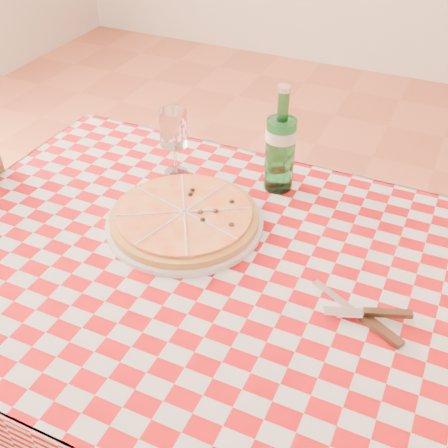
% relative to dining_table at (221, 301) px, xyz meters
% --- Properties ---
extents(dining_table, '(1.20, 0.80, 0.75)m').
position_rel_dining_table_xyz_m(dining_table, '(0.00, 0.00, 0.00)').
color(dining_table, brown).
rests_on(dining_table, ground).
extents(tablecloth, '(1.30, 0.90, 0.01)m').
position_rel_dining_table_xyz_m(tablecloth, '(0.00, 0.00, 0.09)').
color(tablecloth, '#9A090D').
rests_on(tablecloth, dining_table).
extents(pizza_plate, '(0.42, 0.42, 0.04)m').
position_rel_dining_table_xyz_m(pizza_plate, '(-0.13, 0.09, 0.12)').
color(pizza_plate, '#D08C45').
rests_on(pizza_plate, tablecloth).
extents(water_bottle, '(0.09, 0.09, 0.26)m').
position_rel_dining_table_xyz_m(water_bottle, '(0.00, 0.32, 0.23)').
color(water_bottle, '#1B6C2D').
rests_on(water_bottle, tablecloth).
extents(wine_glass, '(0.07, 0.07, 0.17)m').
position_rel_dining_table_xyz_m(wine_glass, '(-0.25, 0.27, 0.18)').
color(wine_glass, silver).
rests_on(wine_glass, tablecloth).
extents(cutlery, '(0.22, 0.19, 0.02)m').
position_rel_dining_table_xyz_m(cutlery, '(0.29, -0.02, 0.11)').
color(cutlery, silver).
rests_on(cutlery, tablecloth).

